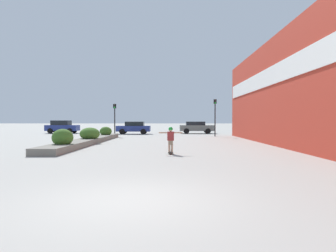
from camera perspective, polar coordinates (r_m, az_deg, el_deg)
The scene contains 11 objects.
ground_plane at distance 6.32m, azimuth -7.36°, elevation -13.92°, with size 300.00×300.00×0.00m, color #A3A099.
building_wall_right at distance 18.17m, azimuth 22.84°, elevation 6.95°, with size 0.67×30.75×7.01m.
planter_box at distance 21.81m, azimuth -14.88°, elevation -2.32°, with size 1.47×15.72×1.18m.
skateboard at distance 14.60m, azimuth 0.50°, elevation -5.07°, with size 0.28×0.79×0.09m.
skateboarder at distance 14.53m, azimuth 0.50°, elevation -2.07°, with size 1.15×0.21×1.23m.
car_leftmost at distance 37.33m, azimuth 5.42°, elevation -0.21°, with size 4.22×1.90×1.48m.
car_center_left at distance 35.75m, azimuth -6.52°, elevation -0.29°, with size 3.95×1.84×1.48m.
car_center_right at distance 36.80m, azimuth 21.84°, elevation -0.30°, with size 4.71×1.92×1.49m.
car_rightmost at distance 39.80m, azimuth -19.51°, elevation -0.12°, with size 3.88×1.95×1.62m.
traffic_light_left at distance 30.65m, azimuth -10.13°, elevation 2.24°, with size 0.28×0.30×3.29m.
traffic_light_right at distance 30.68m, azimuth 8.96°, elevation 2.78°, with size 0.28×0.30×3.77m.
Camera 1 is at (0.85, -6.05, 1.64)m, focal length 32.00 mm.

